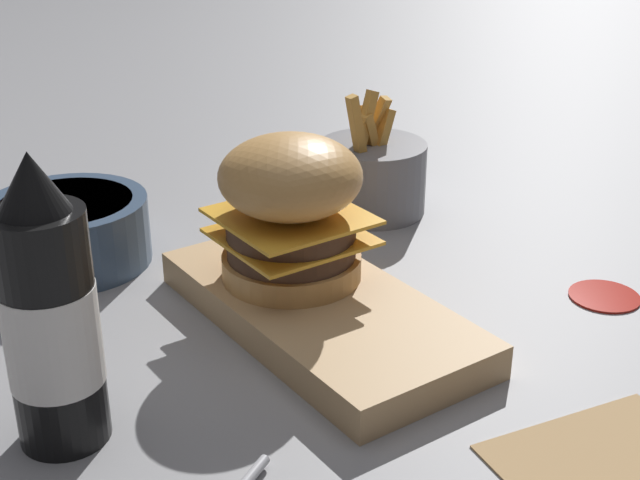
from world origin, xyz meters
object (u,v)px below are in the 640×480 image
serving_board (320,310)px  fries_basket (372,176)px  side_bowl (70,230)px  ketchup_bottle (50,320)px  burger (291,208)px

serving_board → fries_basket: fries_basket is taller
side_bowl → serving_board: bearing=-152.3°
serving_board → ketchup_bottle: ketchup_bottle is taller
serving_board → side_bowl: (0.24, 0.12, 0.02)m
serving_board → side_bowl: bearing=27.7°
burger → ketchup_bottle: 0.24m
fries_basket → side_bowl: fries_basket is taller
serving_board → fries_basket: size_ratio=2.15×
ketchup_bottle → fries_basket: size_ratio=1.48×
ketchup_bottle → serving_board: bearing=-84.0°
side_bowl → burger: bearing=-147.3°
ketchup_bottle → side_bowl: 0.29m
burger → side_bowl: (0.19, 0.12, -0.06)m
serving_board → ketchup_bottle: 0.24m
burger → side_bowl: burger is taller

